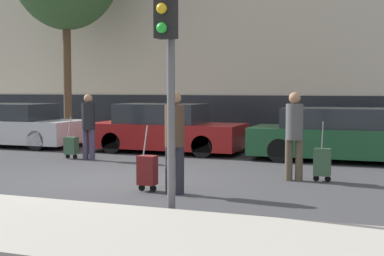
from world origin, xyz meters
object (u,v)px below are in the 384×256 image
object	(u,v)px
trolley_center	(147,170)
pedestrian_right	(294,130)
parked_car_1	(165,130)
trolley_left	(71,146)
parked_car_0	(19,126)
pedestrian_center	(175,136)
traffic_light	(168,49)
pedestrian_left	(88,123)
trolley_right	(322,162)
parked_car_2	(339,136)

from	to	relation	value
trolley_center	pedestrian_right	distance (m)	3.10
parked_car_1	trolley_left	bearing A→B (deg)	-128.55
parked_car_0	pedestrian_center	world-z (taller)	pedestrian_center
trolley_left	traffic_light	bearing A→B (deg)	-45.33
parked_car_0	parked_car_1	world-z (taller)	parked_car_1
pedestrian_left	trolley_right	size ratio (longest dim) A/B	1.42
pedestrian_left	trolley_right	world-z (taller)	pedestrian_left
parked_car_2	trolley_center	size ratio (longest dim) A/B	3.81
parked_car_0	trolley_center	distance (m)	8.94
parked_car_2	pedestrian_left	world-z (taller)	pedestrian_left
pedestrian_right	traffic_light	size ratio (longest dim) A/B	0.53
pedestrian_right	parked_car_1	bearing A→B (deg)	-48.46
parked_car_1	pedestrian_center	bearing A→B (deg)	-65.35
pedestrian_right	traffic_light	xyz separation A→B (m)	(-1.23, -3.52, 1.39)
pedestrian_center	traffic_light	distance (m)	2.05
pedestrian_left	pedestrian_center	size ratio (longest dim) A/B	0.95
parked_car_0	pedestrian_center	size ratio (longest dim) A/B	2.24
pedestrian_left	pedestrian_center	world-z (taller)	pedestrian_center
parked_car_0	trolley_left	bearing A→B (deg)	-32.56
trolley_left	trolley_center	bearing A→B (deg)	-41.77
parked_car_1	pedestrian_left	size ratio (longest dim) A/B	2.59
traffic_light	parked_car_1	bearing A→B (deg)	113.47
parked_car_1	pedestrian_left	distance (m)	2.54
pedestrian_center	parked_car_0	bearing A→B (deg)	149.16
parked_car_0	trolley_center	size ratio (longest dim) A/B	3.39
parked_car_2	pedestrian_left	bearing A→B (deg)	-161.50
trolley_center	pedestrian_center	bearing A→B (deg)	-5.06
parked_car_0	parked_car_1	distance (m)	5.03
pedestrian_right	traffic_light	world-z (taller)	traffic_light
parked_car_0	trolley_center	bearing A→B (deg)	-37.77
pedestrian_left	pedestrian_center	bearing A→B (deg)	-38.87
pedestrian_center	trolley_right	bearing A→B (deg)	48.73
pedestrian_center	trolley_right	size ratio (longest dim) A/B	1.49
trolley_left	pedestrian_center	world-z (taller)	pedestrian_center
pedestrian_center	pedestrian_right	bearing A→B (deg)	55.41
traffic_light	pedestrian_right	bearing A→B (deg)	70.71
trolley_center	parked_car_2	bearing A→B (deg)	62.19
pedestrian_left	traffic_light	bearing A→B (deg)	-45.54
pedestrian_center	pedestrian_right	size ratio (longest dim) A/B	1.01
trolley_left	pedestrian_right	xyz separation A→B (m)	(6.04, -1.35, 0.66)
pedestrian_left	pedestrian_center	distance (m)	5.08
parked_car_1	trolley_center	bearing A→B (deg)	-69.97
parked_car_2	traffic_light	distance (m)	7.31
trolley_left	pedestrian_left	bearing A→B (deg)	-3.01
pedestrian_left	trolley_center	bearing A→B (deg)	-42.94
pedestrian_left	traffic_light	world-z (taller)	traffic_light
parked_car_0	traffic_light	bearing A→B (deg)	-40.71
parked_car_0	parked_car_1	xyz separation A→B (m)	(5.03, 0.10, 0.01)
parked_car_2	traffic_light	bearing A→B (deg)	-104.67
pedestrian_right	trolley_right	xyz separation A→B (m)	(0.54, 0.08, -0.62)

